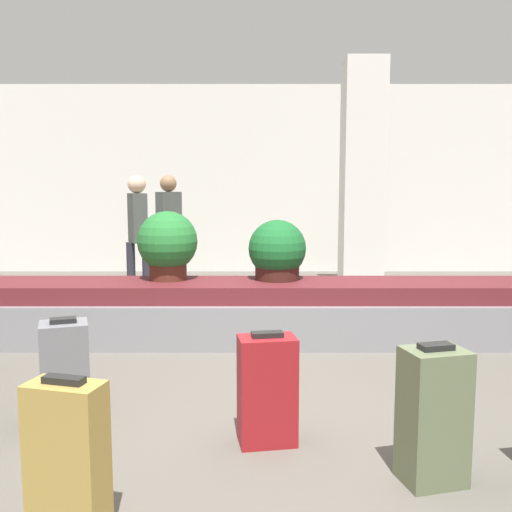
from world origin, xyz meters
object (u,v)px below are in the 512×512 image
(suitcase_3, at_px, (63,373))
(potted_plant_1, at_px, (275,252))
(potted_plant_2, at_px, (165,245))
(traveler_0, at_px, (167,223))
(suitcase_0, at_px, (265,390))
(traveler_1, at_px, (136,228))
(suitcase_2, at_px, (65,460))
(pillar, at_px, (360,178))
(suitcase_5, at_px, (431,416))

(suitcase_3, xyz_separation_m, potted_plant_1, (1.42, 2.10, 0.52))
(potted_plant_2, relative_size, traveler_0, 0.41)
(suitcase_0, bearing_deg, traveler_1, 102.03)
(suitcase_2, bearing_deg, potted_plant_1, 87.44)
(potted_plant_1, distance_m, traveler_1, 2.38)
(suitcase_2, bearing_deg, suitcase_3, 123.54)
(suitcase_3, bearing_deg, pillar, 40.63)
(suitcase_5, bearing_deg, suitcase_0, 137.85)
(suitcase_5, relative_size, potted_plant_1, 1.23)
(pillar, xyz_separation_m, suitcase_3, (-2.67, -4.44, -1.27))
(suitcase_0, xyz_separation_m, suitcase_5, (0.83, -0.44, 0.03))
(suitcase_0, height_order, suitcase_3, suitcase_3)
(suitcase_3, xyz_separation_m, traveler_0, (-0.00, 4.44, 0.65))
(suitcase_0, xyz_separation_m, potted_plant_2, (-0.94, 2.37, 0.60))
(pillar, distance_m, suitcase_2, 6.19)
(suitcase_2, xyz_separation_m, potted_plant_2, (-0.06, 3.26, 0.58))
(suitcase_0, bearing_deg, suitcase_3, 158.41)
(pillar, bearing_deg, suitcase_0, -106.54)
(suitcase_2, height_order, potted_plant_2, potted_plant_2)
(suitcase_0, bearing_deg, traveler_0, 95.87)
(suitcase_5, bearing_deg, potted_plant_2, 108.11)
(traveler_0, bearing_deg, suitcase_2, -129.80)
(potted_plant_1, relative_size, traveler_0, 0.36)
(potted_plant_2, relative_size, traveler_1, 0.42)
(pillar, distance_m, traveler_0, 2.75)
(suitcase_3, distance_m, potted_plant_2, 2.20)
(suitcase_2, relative_size, suitcase_5, 0.98)
(suitcase_2, height_order, potted_plant_1, potted_plant_1)
(potted_plant_1, relative_size, traveler_1, 0.36)
(suitcase_3, distance_m, potted_plant_1, 2.59)
(pillar, relative_size, suitcase_5, 4.40)
(suitcase_3, xyz_separation_m, potted_plant_2, (0.34, 2.09, 0.60))
(suitcase_3, height_order, potted_plant_1, potted_plant_1)
(potted_plant_2, distance_m, traveler_0, 2.37)
(potted_plant_1, bearing_deg, suitcase_0, -93.50)
(suitcase_5, bearing_deg, traveler_0, 98.16)
(traveler_1, bearing_deg, suitcase_3, 158.85)
(potted_plant_1, height_order, potted_plant_2, potted_plant_2)
(potted_plant_2, height_order, traveler_0, traveler_0)
(suitcase_2, relative_size, potted_plant_2, 1.05)
(pillar, distance_m, suitcase_3, 5.34)
(pillar, height_order, suitcase_2, pillar)
(potted_plant_2, xyz_separation_m, traveler_0, (-0.34, 2.35, 0.05))
(potted_plant_2, bearing_deg, traveler_1, 110.91)
(suitcase_0, height_order, suitcase_5, suitcase_5)
(suitcase_2, bearing_deg, pillar, 82.70)
(suitcase_3, height_order, suitcase_5, suitcase_5)
(potted_plant_2, xyz_separation_m, traveler_1, (-0.63, 1.66, 0.04))
(pillar, height_order, suitcase_3, pillar)
(suitcase_0, xyz_separation_m, traveler_1, (-1.57, 4.03, 0.65))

